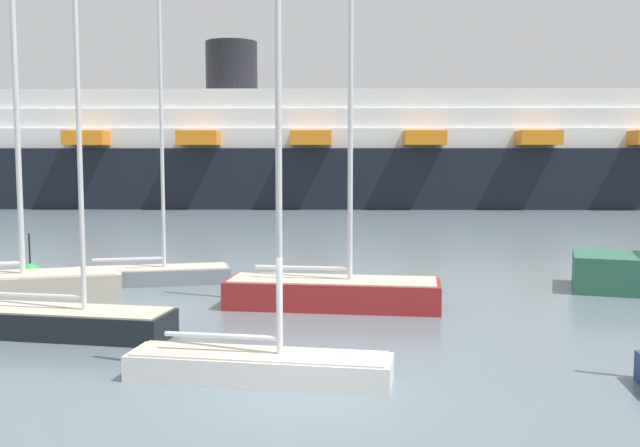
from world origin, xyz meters
name	(u,v)px	position (x,y,z in m)	size (l,w,h in m)	color
ground_plane	(304,399)	(0.00, 0.00, 0.00)	(600.00, 600.00, 0.00)	slate
sailboat_1	(333,288)	(0.45, 8.12, 0.58)	(6.49, 2.55, 12.02)	maroon
sailboat_2	(152,270)	(-5.99, 11.99, 0.48)	(5.65, 2.77, 10.79)	gray
sailboat_3	(70,318)	(-6.09, 4.51, 0.46)	(5.34, 2.32, 9.56)	black
sailboat_4	(260,359)	(-0.95, 1.09, 0.43)	(5.43, 1.93, 8.50)	white
sailboat_5	(4,284)	(-9.68, 8.58, 0.59)	(7.25, 3.86, 11.31)	#BCB29E
channel_buoy_0	(30,274)	(-10.22, 11.67, 0.38)	(0.75, 0.75, 1.80)	green
cruise_ship	(413,154)	(7.41, 54.38, 4.76)	(94.74, 15.75, 15.04)	black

